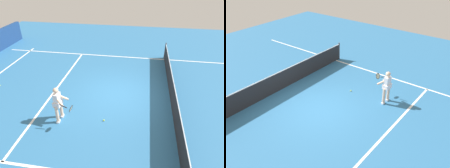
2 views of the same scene
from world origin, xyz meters
TOP-DOWN VIEW (x-y plane):
  - ground_plane at (0.00, 0.00)m, footprint 25.17×25.17m
  - service_line_marking at (0.00, -3.19)m, footprint 9.14×0.10m
  - sideline_left_marking at (-4.57, 0.00)m, footprint 0.10×17.36m
  - court_net at (0.00, 2.58)m, footprint 9.82×0.08m
  - tennis_player at (2.28, -2.05)m, footprint 0.82×0.92m
  - tennis_ball_near at (0.29, -6.28)m, footprint 0.07×0.07m
  - tennis_ball_far at (2.08, -0.28)m, footprint 0.07×0.07m

SIDE VIEW (x-z plane):
  - ground_plane at x=0.00m, z-range 0.00..0.00m
  - service_line_marking at x=0.00m, z-range 0.00..0.01m
  - sideline_left_marking at x=-4.57m, z-range 0.00..0.01m
  - tennis_ball_near at x=0.29m, z-range 0.00..0.07m
  - tennis_ball_far at x=2.08m, z-range 0.00..0.07m
  - court_net at x=0.00m, z-range -0.03..1.03m
  - tennis_player at x=2.28m, z-range 0.07..1.62m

